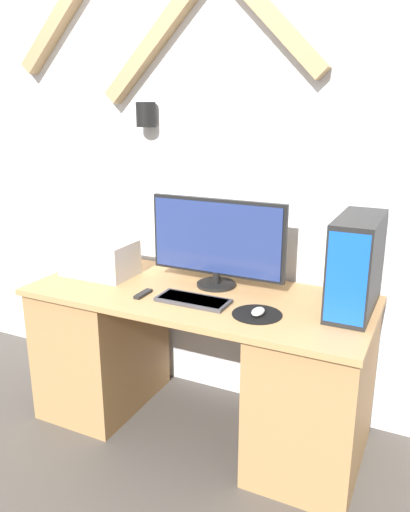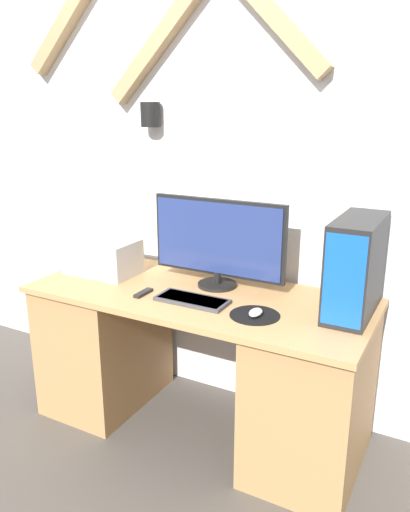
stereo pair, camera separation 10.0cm
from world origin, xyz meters
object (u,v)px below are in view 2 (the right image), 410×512
object	(u,v)px
printer	(103,257)
remote_control	(143,293)
computer_tower	(356,266)
mouse	(256,312)
monitor	(218,241)
keyboard	(192,300)

from	to	relation	value
printer	remote_control	bearing A→B (deg)	-23.61
computer_tower	mouse	bearing A→B (deg)	-145.42
computer_tower	printer	world-z (taller)	computer_tower
monitor	keyboard	bearing A→B (deg)	-91.08
mouse	printer	bearing A→B (deg)	170.96
monitor	printer	size ratio (longest dim) A/B	1.87
printer	remote_control	distance (m)	0.44
monitor	mouse	xyz separation A→B (m)	(0.33, -0.27, -0.23)
computer_tower	remote_control	size ratio (longest dim) A/B	3.74
monitor	printer	distance (m)	0.69
monitor	printer	xyz separation A→B (m)	(-0.66, -0.12, -0.15)
mouse	remote_control	bearing A→B (deg)	-178.65
mouse	keyboard	bearing A→B (deg)	177.20
mouse	computer_tower	bearing A→B (deg)	34.58
computer_tower	remote_control	distance (m)	1.02
keyboard	computer_tower	bearing A→B (deg)	18.63
computer_tower	monitor	bearing A→B (deg)	178.25
remote_control	keyboard	bearing A→B (deg)	6.60
monitor	remote_control	size ratio (longest dim) A/B	5.85
keyboard	printer	distance (m)	0.68
monitor	printer	bearing A→B (deg)	-170.00
keyboard	printer	xyz separation A→B (m)	(-0.65, 0.14, 0.09)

